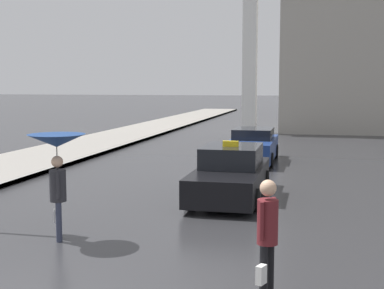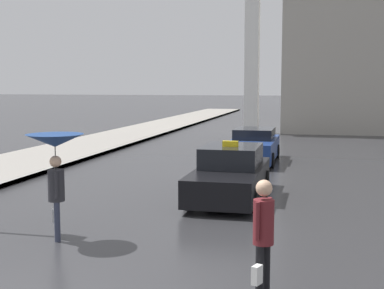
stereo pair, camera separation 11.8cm
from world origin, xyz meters
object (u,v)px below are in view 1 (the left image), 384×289
object	(u,v)px
taxi	(231,174)
pedestrian_with_umbrella	(57,154)
sedan_red	(253,146)
pedestrian_man	(267,230)

from	to	relation	value
taxi	pedestrian_with_umbrella	size ratio (longest dim) A/B	2.15
taxi	sedan_red	bearing A→B (deg)	-88.51
taxi	pedestrian_man	world-z (taller)	pedestrian_man
taxi	pedestrian_with_umbrella	distance (m)	5.82
taxi	pedestrian_with_umbrella	xyz separation A→B (m)	(-2.84, -4.95, 1.15)
taxi	pedestrian_man	xyz separation A→B (m)	(1.63, -7.07, 0.39)
pedestrian_man	pedestrian_with_umbrella	bearing A→B (deg)	-93.39
pedestrian_man	taxi	bearing A→B (deg)	-145.06
pedestrian_with_umbrella	pedestrian_man	xyz separation A→B (m)	(4.48, -2.12, -0.75)
sedan_red	taxi	bearing A→B (deg)	91.49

